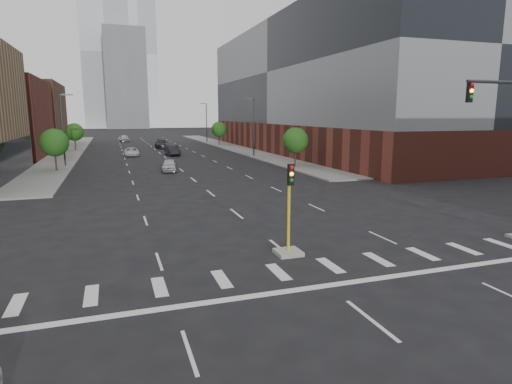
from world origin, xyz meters
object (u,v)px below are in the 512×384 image
car_far_left (131,152)px  car_deep_right (162,144)px  median_traffic_signal (289,235)px  car_distant (124,138)px  car_mid_right (172,150)px  car_near_left (169,165)px

car_far_left → car_deep_right: 15.68m
median_traffic_signal → car_far_left: bearing=95.2°
car_distant → median_traffic_signal: bearing=-95.6°
car_deep_right → car_distant: (-6.37, 23.52, -0.02)m
median_traffic_signal → car_mid_right: bearing=88.3°
car_mid_right → car_deep_right: size_ratio=0.86×
median_traffic_signal → car_far_left: (-4.83, 52.81, -0.31)m
car_deep_right → car_mid_right: bearing=-88.8°
car_near_left → car_far_left: car_near_left is taller
median_traffic_signal → car_distant: size_ratio=0.91×
median_traffic_signal → car_near_left: 32.27m
car_deep_right → car_near_left: bearing=-93.7°
car_near_left → car_distant: (-3.37, 58.44, 0.11)m
car_near_left → car_mid_right: 19.71m
car_distant → car_far_left: bearing=-98.6°
car_mid_right → car_distant: car_distant is taller
car_near_left → car_far_left: bearing=107.5°
car_mid_right → car_far_left: car_mid_right is taller
car_near_left → car_mid_right: size_ratio=0.85×
car_far_left → car_distant: car_distant is taller
median_traffic_signal → car_mid_right: 51.74m
car_near_left → car_mid_right: (3.00, 19.48, 0.10)m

